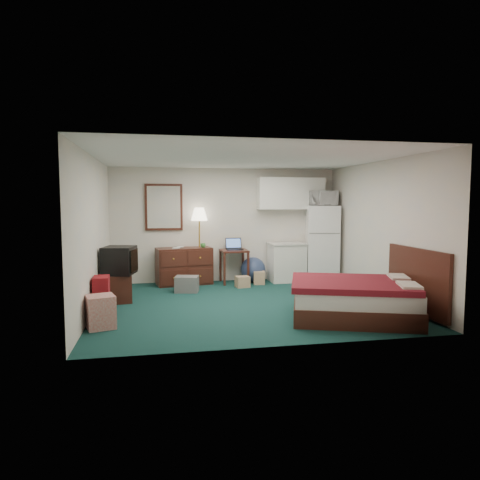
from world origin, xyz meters
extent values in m
cube|color=#12312F|center=(0.00, 0.00, 0.00)|extent=(5.00, 4.50, 0.01)
cube|color=beige|center=(0.00, 0.00, 2.50)|extent=(5.00, 4.50, 0.01)
cube|color=beige|center=(0.00, 2.25, 1.25)|extent=(5.00, 0.01, 2.50)
cube|color=beige|center=(0.00, -2.25, 1.25)|extent=(5.00, 0.01, 2.50)
cube|color=beige|center=(-2.50, 0.00, 1.25)|extent=(0.01, 4.50, 2.50)
cube|color=beige|center=(2.50, 0.00, 1.25)|extent=(0.01, 4.50, 2.50)
sphere|color=navy|center=(0.56, 1.96, 0.28)|extent=(0.62, 0.62, 0.55)
imported|color=white|center=(2.11, 1.84, 1.88)|extent=(0.61, 0.36, 0.40)
imported|color=tan|center=(-1.18, 1.88, 0.89)|extent=(0.16, 0.04, 0.21)
imported|color=tan|center=(-1.09, 2.06, 0.89)|extent=(0.15, 0.02, 0.20)
imported|color=#3F8D3B|center=(-0.54, 1.95, 0.84)|extent=(0.14, 0.13, 0.11)
camera|label=1|loc=(-1.46, -7.15, 1.75)|focal=32.00mm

